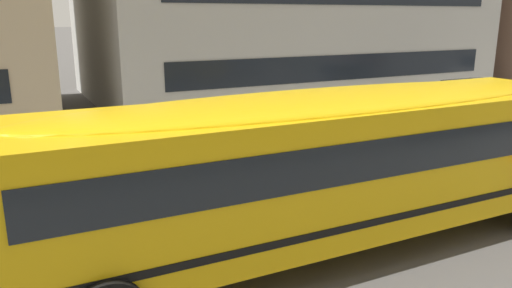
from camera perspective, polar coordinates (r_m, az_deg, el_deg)
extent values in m
plane|color=#54514F|center=(10.91, 4.09, -7.63)|extent=(400.00, 400.00, 0.00)
cube|color=gray|center=(17.57, -8.85, 0.85)|extent=(120.00, 3.00, 0.01)
cube|color=silver|center=(10.91, 4.09, -7.61)|extent=(110.00, 0.16, 0.01)
cube|color=yellow|center=(8.85, 8.59, -2.17)|extent=(10.96, 2.61, 2.19)
cube|color=black|center=(8.75, 8.68, 0.30)|extent=(10.30, 2.64, 0.64)
cube|color=black|center=(9.06, 8.43, -6.09)|extent=(10.98, 2.64, 0.12)
ellipsoid|color=yellow|center=(8.61, 8.86, 4.81)|extent=(10.52, 2.40, 0.36)
cylinder|color=black|center=(12.72, 20.67, -2.93)|extent=(1.00, 0.29, 0.99)
cylinder|color=black|center=(8.96, -19.55, -10.15)|extent=(1.00, 0.29, 0.99)
cube|color=gray|center=(21.73, 24.02, 4.11)|extent=(3.93, 1.76, 0.70)
cube|color=black|center=(21.51, 23.95, 5.84)|extent=(2.22, 1.59, 0.64)
cylinder|color=black|center=(23.31, 24.42, 3.82)|extent=(0.60, 0.19, 0.60)
cylinder|color=black|center=(21.38, 19.94, 3.39)|extent=(0.60, 0.19, 0.60)
cylinder|color=black|center=(20.27, 23.37, 2.50)|extent=(0.60, 0.19, 0.60)
cube|color=black|center=(22.39, 10.27, 8.69)|extent=(16.41, 0.04, 1.10)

